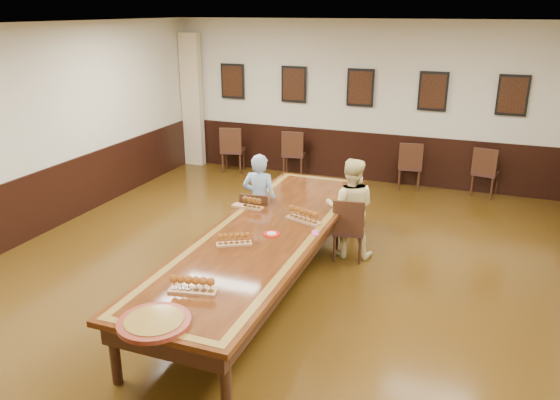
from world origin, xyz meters
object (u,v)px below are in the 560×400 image
at_px(chair_man, 258,219).
at_px(conference_table, 266,241).
at_px(spare_chair_d, 486,171).
at_px(person_woman, 350,208).
at_px(chair_woman, 349,228).
at_px(spare_chair_a, 233,149).
at_px(spare_chair_b, 294,153).
at_px(person_man, 260,200).
at_px(spare_chair_c, 410,165).
at_px(carved_platter, 154,322).

bearing_deg(chair_man, conference_table, 112.69).
xyz_separation_m(chair_man, spare_chair_d, (3.08, 3.77, 0.03)).
height_order(person_woman, conference_table, person_woman).
height_order(chair_woman, spare_chair_a, spare_chair_a).
xyz_separation_m(chair_man, spare_chair_a, (-2.10, 3.53, 0.06)).
xyz_separation_m(spare_chair_b, conference_table, (1.33, -4.79, 0.12)).
relative_size(person_man, conference_table, 0.28).
relative_size(person_man, person_woman, 0.98).
relative_size(chair_man, spare_chair_c, 0.93).
relative_size(spare_chair_d, person_woman, 0.66).
relative_size(chair_woman, carved_platter, 1.19).
xyz_separation_m(chair_man, person_woman, (1.33, 0.22, 0.28)).
height_order(spare_chair_d, conference_table, spare_chair_d).
xyz_separation_m(spare_chair_b, spare_chair_c, (2.44, -0.07, -0.01)).
relative_size(chair_man, person_man, 0.63).
height_order(spare_chair_b, conference_table, spare_chair_b).
xyz_separation_m(spare_chair_a, spare_chair_d, (5.18, 0.24, -0.02)).
height_order(chair_woman, spare_chair_c, spare_chair_c).
distance_m(spare_chair_b, person_woman, 4.11).
relative_size(person_woman, conference_table, 0.29).
xyz_separation_m(chair_woman, person_woman, (-0.02, 0.10, 0.26)).
relative_size(spare_chair_a, carved_platter, 1.29).
bearing_deg(spare_chair_a, chair_man, 107.44).
bearing_deg(chair_woman, spare_chair_c, -104.69).
bearing_deg(chair_man, spare_chair_d, -134.65).
bearing_deg(chair_woman, person_woman, -90.00).
height_order(conference_table, carved_platter, carved_platter).
bearing_deg(conference_table, chair_woman, 56.25).
xyz_separation_m(chair_woman, spare_chair_a, (-3.45, 3.40, 0.04)).
xyz_separation_m(spare_chair_b, carved_platter, (1.23, -7.12, 0.28)).
height_order(spare_chair_c, person_woman, person_woman).
distance_m(person_man, carved_platter, 3.50).
distance_m(chair_woman, person_man, 1.38).
height_order(spare_chair_b, carved_platter, spare_chair_b).
bearing_deg(spare_chair_a, person_woman, 122.69).
relative_size(chair_woman, spare_chair_b, 0.94).
bearing_deg(spare_chair_d, chair_woman, 78.71).
bearing_deg(person_man, spare_chair_b, -83.62).
bearing_deg(carved_platter, spare_chair_b, 99.76).
height_order(spare_chair_d, person_woman, person_woman).
bearing_deg(spare_chair_b, person_man, 92.06).
distance_m(spare_chair_b, conference_table, 4.98).
relative_size(spare_chair_a, conference_table, 0.20).
bearing_deg(conference_table, chair_man, 118.06).
distance_m(spare_chair_a, conference_table, 5.30).
height_order(spare_chair_b, person_woman, person_woman).
relative_size(chair_woman, person_woman, 0.64).
relative_size(chair_woman, spare_chair_c, 0.97).
relative_size(person_man, carved_platter, 1.82).
distance_m(spare_chair_a, carved_platter, 7.37).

